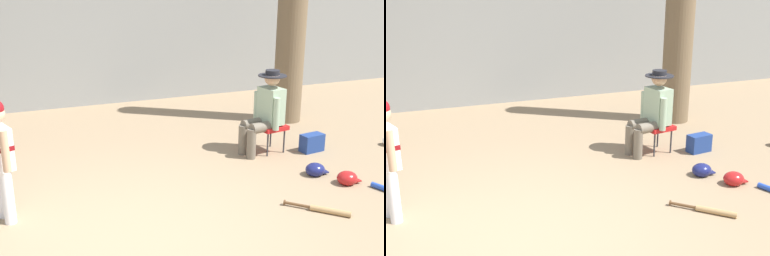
% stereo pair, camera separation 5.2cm
% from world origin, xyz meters
% --- Properties ---
extents(ground_plane, '(60.00, 60.00, 0.00)m').
position_xyz_m(ground_plane, '(0.00, 0.00, 0.00)').
color(ground_plane, '#937A5B').
extents(concrete_back_wall, '(18.00, 0.36, 2.52)m').
position_xyz_m(concrete_back_wall, '(0.00, 5.54, 1.26)').
color(concrete_back_wall, gray).
rests_on(concrete_back_wall, ground).
extents(tree_behind_spectator, '(0.82, 0.82, 4.31)m').
position_xyz_m(tree_behind_spectator, '(3.62, 3.07, 1.74)').
color(tree_behind_spectator, brown).
rests_on(tree_behind_spectator, ground).
extents(folding_stool, '(0.46, 0.46, 0.41)m').
position_xyz_m(folding_stool, '(2.51, 1.79, 0.36)').
color(folding_stool, red).
rests_on(folding_stool, ground).
extents(seated_spectator, '(0.68, 0.54, 1.20)m').
position_xyz_m(seated_spectator, '(2.42, 1.77, 0.64)').
color(seated_spectator, '#6B6051').
rests_on(seated_spectator, ground).
extents(handbag_beside_stool, '(0.36, 0.22, 0.26)m').
position_xyz_m(handbag_beside_stool, '(3.10, 1.56, 0.13)').
color(handbag_beside_stool, navy).
rests_on(handbag_beside_stool, ground).
extents(bat_wood_tan, '(0.55, 0.56, 0.07)m').
position_xyz_m(bat_wood_tan, '(2.10, -0.11, 0.03)').
color(bat_wood_tan, tan).
rests_on(bat_wood_tan, ground).
extents(batting_helmet_red, '(0.30, 0.23, 0.18)m').
position_xyz_m(batting_helmet_red, '(2.82, 0.42, 0.08)').
color(batting_helmet_red, '#A81919').
rests_on(batting_helmet_red, ground).
extents(batting_helmet_navy, '(0.30, 0.23, 0.17)m').
position_xyz_m(batting_helmet_navy, '(2.62, 0.79, 0.07)').
color(batting_helmet_navy, navy).
rests_on(batting_helmet_navy, ground).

